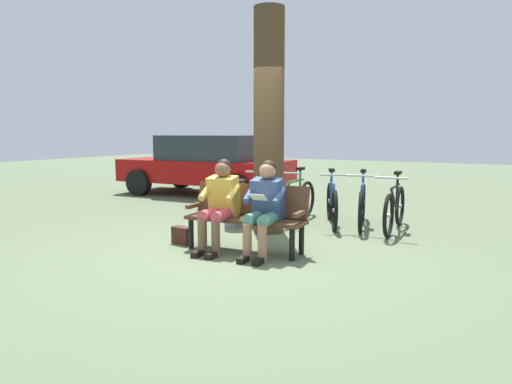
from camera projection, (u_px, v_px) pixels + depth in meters
The scene contains 13 objects.
ground_plane at pixel (240, 251), 6.18m from camera, with size 40.00×40.00×0.00m, color #566647.
bench at pixel (248, 212), 6.18m from camera, with size 1.63×0.58×0.87m.
person_reading at pixel (265, 204), 5.88m from camera, with size 0.51×0.78×1.20m.
person_companion at pixel (220, 200), 6.15m from camera, with size 0.51×0.78×1.20m.
handbag at pixel (182, 235), 6.57m from camera, with size 0.30×0.14×0.24m, color #3F1E14.
tree_trunk at pixel (269, 122), 7.18m from camera, with size 0.47×0.47×3.40m, color #4C3823.
litter_bin at pixel (235, 203), 7.76m from camera, with size 0.36×0.36×0.77m.
bicycle_orange at pixel (395, 209), 7.37m from camera, with size 0.48×1.68×0.94m.
bicycle_silver at pixel (362, 205), 7.73m from camera, with size 0.57×1.64×0.94m.
bicycle_purple at pixel (332, 204), 7.90m from camera, with size 0.76×1.56×0.94m.
bicycle_red at pixel (296, 201), 8.20m from camera, with size 0.48×1.68×0.94m.
bicycle_blue at pixel (267, 199), 8.44m from camera, with size 0.48×1.67×0.94m.
parked_car at pixel (208, 163), 11.68m from camera, with size 4.28×2.17×1.47m.
Camera 1 is at (-3.08, 5.19, 1.56)m, focal length 33.06 mm.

